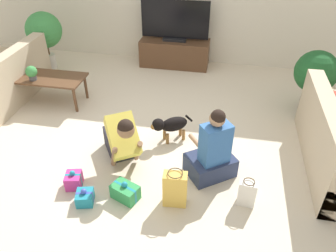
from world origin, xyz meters
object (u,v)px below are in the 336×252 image
person_kneeling (121,139)px  tabletop_plant (32,72)px  potted_plant_corner_left (44,31)px  dog (170,125)px  gift_bag_a (175,189)px  person_sitting (212,153)px  potted_plant_corner_right (316,73)px  gift_box_a (125,192)px  tv_console (175,53)px  gift_box_c (74,180)px  gift_bag_b (247,193)px  sofa_left (1,84)px  gift_box_b (85,197)px  coffee_table (50,80)px  tv (175,23)px

person_kneeling → tabletop_plant: (-1.71, 1.04, 0.21)m
potted_plant_corner_left → dog: 3.24m
person_kneeling → gift_bag_a: 0.95m
person_sitting → gift_bag_a: (-0.34, -0.52, -0.11)m
potted_plant_corner_left → gift_bag_a: size_ratio=2.41×
potted_plant_corner_right → gift_box_a: (-2.21, -2.29, -0.52)m
tv_console → person_sitting: (0.95, -2.94, 0.07)m
gift_box_a → gift_box_c: size_ratio=1.48×
person_sitting → gift_box_c: size_ratio=3.98×
gift_box_c → tabletop_plant: bearing=129.5°
tv_console → gift_bag_a: bearing=-80.0°
dog → tabletop_plant: tabletop_plant is taller
person_kneeling → gift_bag_a: size_ratio=1.86×
person_sitting → gift_box_a: size_ratio=2.69×
person_sitting → tv_console: bearing=-107.7°
potted_plant_corner_left → gift_bag_b: size_ratio=3.20×
sofa_left → gift_box_b: bearing=49.7°
person_kneeling → gift_box_a: person_kneeling is taller
coffee_table → gift_bag_a: 2.86m
gift_bag_a → gift_bag_b: (0.74, 0.13, -0.05)m
gift_box_c → gift_box_a: bearing=-5.8°
potted_plant_corner_left → sofa_left: bearing=-96.5°
tv → person_sitting: (0.95, -2.94, -0.51)m
person_sitting → tabletop_plant: person_sitting is taller
person_sitting → dog: 0.81m
person_kneeling → sofa_left: bearing=122.9°
tv_console → potted_plant_corner_right: 2.60m
sofa_left → tabletop_plant: bearing=88.7°
person_kneeling → gift_bag_b: bearing=-48.6°
sofa_left → potted_plant_corner_left: size_ratio=1.75×
sofa_left → dog: (2.80, -0.54, -0.04)m
person_sitting → gift_bag_b: bearing=100.3°
gift_box_c → gift_bag_b: size_ratio=0.69×
gift_box_c → tabletop_plant: (-1.29, 1.57, 0.47)m
potted_plant_corner_left → person_kneeling: 3.20m
potted_plant_corner_left → dog: bearing=-34.4°
sofa_left → coffee_table: (0.78, 0.12, 0.09)m
tv_console → potted_plant_corner_left: potted_plant_corner_left is taller
person_sitting → potted_plant_corner_right: bearing=-163.2°
gift_box_a → gift_bag_a: size_ratio=0.77×
person_kneeling → gift_box_a: (0.21, -0.59, -0.25)m
person_kneeling → gift_bag_b: (1.49, -0.43, -0.18)m
gift_bag_a → gift_box_b: bearing=-169.6°
person_kneeling → person_sitting: bearing=-34.5°
sofa_left → gift_box_c: bearing=50.1°
gift_box_a → tabletop_plant: size_ratio=1.52×
dog → coffee_table: bearing=-140.8°
gift_box_c → gift_bag_a: 1.17m
tv_console → gift_bag_b: bearing=-67.9°
tv → gift_box_a: bearing=-88.8°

